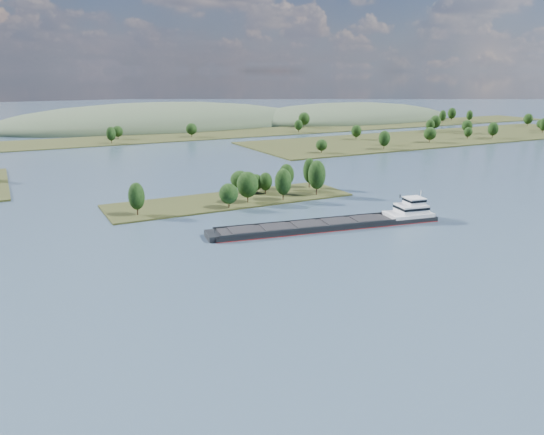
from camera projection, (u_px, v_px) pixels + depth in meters
ground at (305, 241)px, 165.15m from camera, size 1800.00×1800.00×0.00m
tree_island at (249, 190)px, 217.49m from camera, size 100.00×31.87×15.90m
right_bank at (441, 136)px, 421.13m from camera, size 320.00×90.00×15.05m
back_shoreline at (132, 139)px, 409.25m from camera, size 900.00×60.00×15.23m
hill_east at (347, 120)px, 579.59m from camera, size 260.00×140.00×36.00m
hill_west at (160, 125)px, 517.50m from camera, size 320.00×160.00×44.00m
cargo_barge at (342, 222)px, 180.57m from camera, size 82.25×22.50×11.05m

